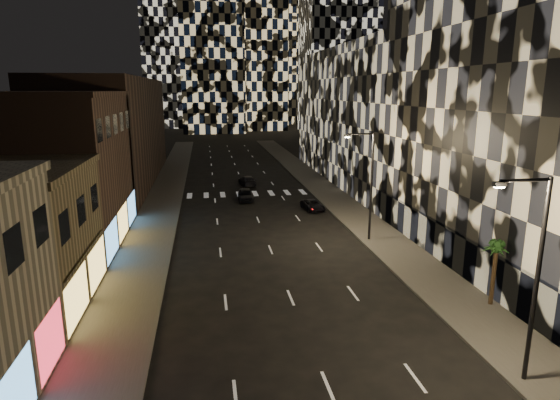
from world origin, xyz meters
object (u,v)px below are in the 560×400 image
object	(u,v)px
car_dark_midlane	(245,195)
car_dark_rightlane	(313,205)
car_dark_oncoming	(247,181)
streetlight_near	(533,267)
palm_tree	(496,252)
streetlight_far	(369,179)

from	to	relation	value
car_dark_midlane	car_dark_rightlane	distance (m)	8.72
car_dark_midlane	car_dark_oncoming	distance (m)	8.83
car_dark_oncoming	car_dark_rightlane	world-z (taller)	car_dark_oncoming
streetlight_near	palm_tree	xyz separation A→B (m)	(3.15, 7.00, -1.95)
car_dark_oncoming	car_dark_midlane	bearing A→B (deg)	77.63
car_dark_oncoming	streetlight_far	bearing A→B (deg)	101.44
palm_tree	car_dark_oncoming	bearing A→B (deg)	106.06
car_dark_rightlane	palm_tree	xyz separation A→B (m)	(5.31, -23.84, 2.86)
streetlight_near	car_dark_rightlane	world-z (taller)	streetlight_near
streetlight_near	car_dark_rightlane	size ratio (longest dim) A/B	2.30
palm_tree	car_dark_rightlane	bearing A→B (deg)	102.55
car_dark_rightlane	palm_tree	bearing A→B (deg)	-83.58
streetlight_near	car_dark_midlane	world-z (taller)	streetlight_near
streetlight_far	car_dark_oncoming	bearing A→B (deg)	107.31
car_dark_midlane	palm_tree	size ratio (longest dim) A/B	1.04
streetlight_near	car_dark_oncoming	size ratio (longest dim) A/B	2.00
streetlight_near	streetlight_far	xyz separation A→B (m)	(0.00, 20.00, 0.00)
car_dark_midlane	palm_tree	distance (m)	31.89
streetlight_near	streetlight_far	world-z (taller)	same
streetlight_far	car_dark_oncoming	size ratio (longest dim) A/B	2.00
streetlight_near	car_dark_midlane	bearing A→B (deg)	103.66
streetlight_far	car_dark_rightlane	xyz separation A→B (m)	(-2.16, 10.84, -4.81)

